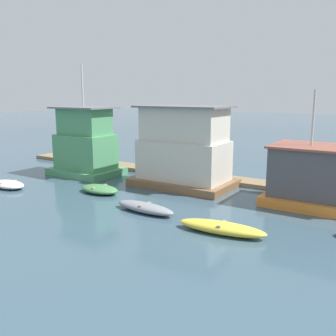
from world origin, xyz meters
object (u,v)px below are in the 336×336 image
(houseboat_brown, at_px, (184,150))
(dinghy_white, at_px, (8,184))
(mooring_post_far_left, at_px, (149,166))
(mooring_post_centre, at_px, (198,174))
(dinghy_green, at_px, (100,189))
(houseboat_green, at_px, (86,145))
(dinghy_yellow, at_px, (222,228))
(dinghy_grey, at_px, (145,208))
(houseboat_orange, at_px, (318,177))

(houseboat_brown, distance_m, dinghy_white, 11.74)
(dinghy_white, distance_m, mooring_post_far_left, 9.87)
(dinghy_white, distance_m, mooring_post_centre, 12.66)
(mooring_post_centre, bearing_deg, dinghy_green, -122.58)
(dinghy_green, xyz_separation_m, mooring_post_centre, (3.75, 5.87, 0.36))
(dinghy_white, relative_size, mooring_post_centre, 2.31)
(houseboat_brown, xyz_separation_m, dinghy_green, (-3.48, -4.38, -2.20))
(houseboat_brown, height_order, dinghy_green, houseboat_brown)
(houseboat_brown, relative_size, dinghy_white, 2.35)
(houseboat_green, distance_m, mooring_post_centre, 8.83)
(dinghy_yellow, bearing_deg, dinghy_white, -179.67)
(mooring_post_far_left, bearing_deg, dinghy_white, -124.12)
(dinghy_green, bearing_deg, mooring_post_centre, 57.42)
(dinghy_grey, xyz_separation_m, dinghy_yellow, (4.64, -0.62, 0.02))
(houseboat_orange, relative_size, dinghy_grey, 1.72)
(houseboat_green, bearing_deg, mooring_post_centre, 15.81)
(houseboat_green, distance_m, dinghy_white, 6.28)
(dinghy_white, distance_m, dinghy_green, 6.35)
(dinghy_white, height_order, dinghy_green, dinghy_green)
(dinghy_white, bearing_deg, mooring_post_far_left, 55.88)
(houseboat_orange, bearing_deg, dinghy_white, -158.96)
(houseboat_green, bearing_deg, dinghy_grey, -28.84)
(mooring_post_centre, bearing_deg, dinghy_white, -139.85)
(dinghy_grey, bearing_deg, houseboat_orange, 40.34)
(houseboat_brown, relative_size, dinghy_grey, 1.80)
(dinghy_yellow, relative_size, mooring_post_far_left, 3.00)
(dinghy_white, distance_m, dinghy_yellow, 15.23)
(dinghy_green, bearing_deg, mooring_post_far_left, 93.85)
(mooring_post_centre, bearing_deg, dinghy_yellow, -55.47)
(dinghy_yellow, bearing_deg, dinghy_grey, 172.44)
(mooring_post_centre, bearing_deg, houseboat_brown, -100.21)
(dinghy_yellow, distance_m, mooring_post_far_left, 12.63)
(houseboat_green, xyz_separation_m, mooring_post_centre, (8.34, 2.36, -1.65))
(houseboat_brown, bearing_deg, mooring_post_centre, 79.79)
(dinghy_green, bearing_deg, dinghy_white, -158.84)
(houseboat_orange, xyz_separation_m, mooring_post_centre, (-8.16, 1.30, -0.98))
(dinghy_white, height_order, mooring_post_centre, mooring_post_centre)
(houseboat_green, height_order, dinghy_green, houseboat_green)
(houseboat_green, bearing_deg, dinghy_white, -102.91)
(mooring_post_centre, bearing_deg, dinghy_grey, -83.03)
(houseboat_brown, xyz_separation_m, houseboat_orange, (8.43, 0.19, -0.85))
(dinghy_white, bearing_deg, houseboat_brown, 35.36)
(houseboat_brown, height_order, mooring_post_far_left, houseboat_brown)
(dinghy_yellow, bearing_deg, dinghy_green, 166.66)
(houseboat_orange, bearing_deg, dinghy_yellow, -111.05)
(houseboat_orange, xyz_separation_m, dinghy_green, (-11.91, -4.57, -1.35))
(houseboat_orange, relative_size, mooring_post_centre, 5.19)
(houseboat_green, distance_m, dinghy_yellow, 15.16)
(mooring_post_centre, bearing_deg, mooring_post_far_left, 180.00)
(houseboat_green, xyz_separation_m, dinghy_white, (-1.33, -5.80, -2.02))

